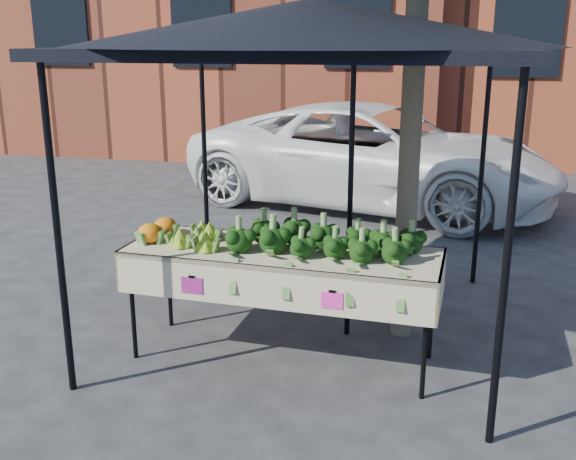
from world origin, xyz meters
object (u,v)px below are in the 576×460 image
object	(u,v)px
canopy	(310,173)
street_tree	(416,33)
table	(282,305)
vehicle	(378,17)

from	to	relation	value
canopy	street_tree	bearing A→B (deg)	2.99
table	vehicle	size ratio (longest dim) A/B	0.45
table	canopy	world-z (taller)	canopy
vehicle	street_tree	xyz separation A→B (m)	(0.73, -4.52, -0.25)
table	street_tree	distance (m)	2.31
canopy	street_tree	size ratio (longest dim) A/B	0.64
street_tree	vehicle	bearing A→B (deg)	99.18
table	vehicle	bearing A→B (deg)	88.31
canopy	vehicle	size ratio (longest dim) A/B	0.58
vehicle	table	bearing A→B (deg)	-167.74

